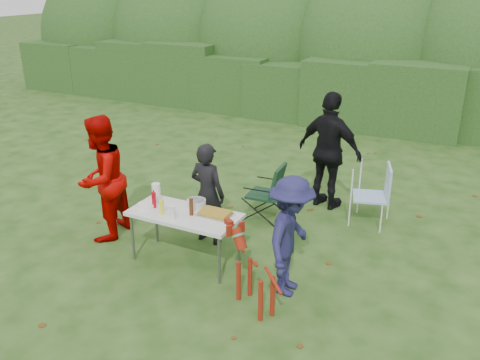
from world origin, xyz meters
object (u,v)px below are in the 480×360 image
at_px(person_black_puffy, 330,151).
at_px(camping_chair, 265,191).
at_px(lawn_chair, 371,194).
at_px(ketchup_bottle, 154,200).
at_px(child, 291,237).
at_px(person_cook, 208,194).
at_px(mustard_bottle, 162,207).
at_px(beer_bottle, 191,207).
at_px(folding_table, 184,217).
at_px(paper_towel_roll, 156,192).
at_px(person_red_jacket, 101,179).
at_px(dog, 255,275).

height_order(person_black_puffy, camping_chair, person_black_puffy).
xyz_separation_m(lawn_chair, ketchup_bottle, (-2.44, -2.35, 0.36)).
bearing_deg(child, person_cook, 62.68).
bearing_deg(camping_chair, lawn_chair, -163.11).
xyz_separation_m(person_black_puffy, mustard_bottle, (-1.43, -2.78, -0.15)).
height_order(ketchup_bottle, beer_bottle, beer_bottle).
distance_m(folding_table, person_cook, 0.66).
height_order(folding_table, ketchup_bottle, ketchup_bottle).
xyz_separation_m(beer_bottle, paper_towel_roll, (-0.68, 0.17, 0.01)).
relative_size(person_cook, child, 0.99).
bearing_deg(folding_table, ketchup_bottle, -175.76).
bearing_deg(paper_towel_roll, person_black_puffy, 54.62).
xyz_separation_m(folding_table, ketchup_bottle, (-0.46, -0.03, 0.16)).
bearing_deg(person_cook, lawn_chair, -134.91).
bearing_deg(beer_bottle, person_red_jacket, 176.39).
bearing_deg(lawn_chair, child, 62.82).
xyz_separation_m(folding_table, mustard_bottle, (-0.25, -0.16, 0.15)).
relative_size(folding_table, mustard_bottle, 7.50).
bearing_deg(beer_bottle, person_cook, 101.26).
bearing_deg(person_cook, dog, 143.13).
height_order(lawn_chair, mustard_bottle, lawn_chair).
distance_m(person_red_jacket, lawn_chair, 4.14).
bearing_deg(person_cook, camping_chair, -106.44).
distance_m(ketchup_bottle, paper_towel_roll, 0.22).
bearing_deg(paper_towel_roll, lawn_chair, 40.29).
bearing_deg(camping_chair, child, 118.71).
height_order(person_cook, person_red_jacket, person_red_jacket).
bearing_deg(person_black_puffy, person_red_jacket, 58.06).
bearing_deg(person_red_jacket, mustard_bottle, 72.64).
relative_size(person_red_jacket, lawn_chair, 1.91).
xyz_separation_m(person_cook, ketchup_bottle, (-0.45, -0.69, 0.09)).
relative_size(person_red_jacket, camping_chair, 2.00).
bearing_deg(camping_chair, paper_towel_roll, 54.53).
height_order(child, lawn_chair, child).
bearing_deg(lawn_chair, person_cook, 23.46).
distance_m(folding_table, beer_bottle, 0.21).
height_order(dog, lawn_chair, lawn_chair).
distance_m(person_black_puffy, paper_towel_roll, 3.02).
height_order(person_red_jacket, beer_bottle, person_red_jacket).
xyz_separation_m(dog, paper_towel_roll, (-1.86, 0.70, 0.42)).
bearing_deg(lawn_chair, person_red_jacket, 16.37).
bearing_deg(mustard_bottle, dog, -13.77).
xyz_separation_m(person_black_puffy, child, (0.35, -2.66, -0.22)).
height_order(person_red_jacket, child, person_red_jacket).
bearing_deg(lawn_chair, paper_towel_roll, 23.89).
xyz_separation_m(folding_table, person_cook, (-0.01, 0.65, 0.08)).
bearing_deg(mustard_bottle, child, 3.89).
relative_size(dog, ketchup_bottle, 4.32).
xyz_separation_m(mustard_bottle, ketchup_bottle, (-0.21, 0.12, 0.01)).
bearing_deg(person_red_jacket, ketchup_bottle, 76.94).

